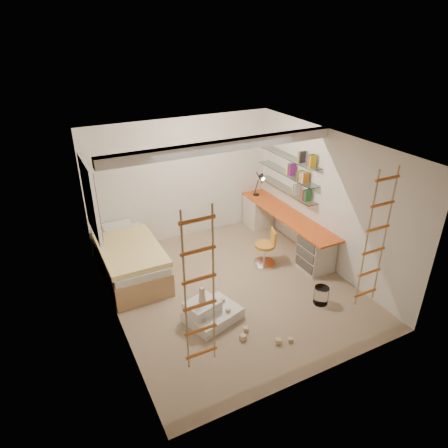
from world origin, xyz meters
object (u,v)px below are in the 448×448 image
desk (285,228)px  play_platform (210,313)px  bed (130,260)px  swivel_chair (266,252)px

desk → play_platform: size_ratio=2.94×
bed → play_platform: size_ratio=2.10×
desk → swivel_chair: size_ratio=3.73×
swivel_chair → play_platform: size_ratio=0.79×
desk → bed: bearing=173.5°
play_platform → desk: bearing=31.0°
bed → swivel_chair: size_ratio=2.67×
swivel_chair → play_platform: bearing=-149.2°
play_platform → swivel_chair: bearing=30.8°
desk → bed: (-3.20, 0.36, -0.07)m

